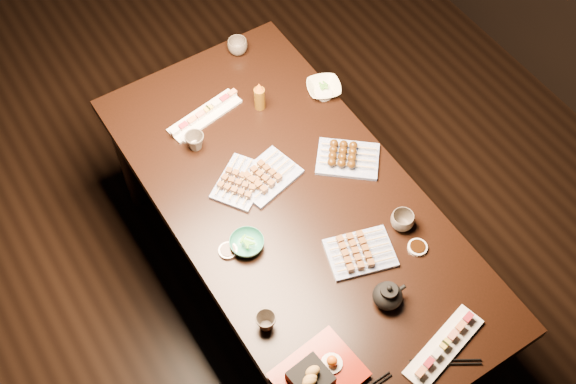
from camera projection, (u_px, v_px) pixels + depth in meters
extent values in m
plane|color=black|center=(252.00, 267.00, 3.45)|extent=(5.00, 5.00, 0.00)
cube|color=black|center=(294.00, 252.00, 3.07)|extent=(1.26, 1.95, 0.75)
imported|color=#2B856C|center=(247.00, 244.00, 2.64)|extent=(0.16, 0.16, 0.04)
imported|color=#F2EEC6|center=(324.00, 88.00, 3.06)|extent=(0.19, 0.19, 0.04)
imported|color=#534A3F|center=(266.00, 322.00, 2.45)|extent=(0.09, 0.09, 0.07)
imported|color=#534A3F|center=(402.00, 221.00, 2.67)|extent=(0.12, 0.12, 0.07)
imported|color=#534A3F|center=(195.00, 142.00, 2.88)|extent=(0.10, 0.10, 0.07)
imported|color=#534A3F|center=(238.00, 46.00, 3.17)|extent=(0.10, 0.10, 0.07)
cylinder|color=brown|center=(259.00, 96.00, 2.97)|extent=(0.06, 0.06, 0.14)
cylinder|color=white|center=(228.00, 251.00, 2.64)|extent=(0.08, 0.08, 0.01)
cylinder|color=white|center=(324.00, 94.00, 3.06)|extent=(0.08, 0.08, 0.01)
cylinder|color=white|center=(417.00, 247.00, 2.64)|extent=(0.08, 0.08, 0.01)
cylinder|color=white|center=(190.00, 136.00, 2.93)|extent=(0.10, 0.10, 0.01)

